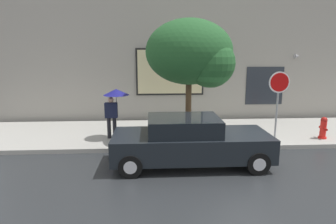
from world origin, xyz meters
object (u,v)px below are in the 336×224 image
pedestrian_with_umbrella (115,100)px  parked_car (190,141)px  fire_hydrant (323,128)px  street_tree (193,54)px  stop_sign (279,92)px

pedestrian_with_umbrella → parked_car: bearing=-43.9°
fire_hydrant → street_tree: street_tree is taller
parked_car → fire_hydrant: size_ratio=5.63×
parked_car → stop_sign: (3.42, 1.87, 1.18)m
fire_hydrant → pedestrian_with_umbrella: pedestrian_with_umbrella is taller
fire_hydrant → stop_sign: (-1.79, 0.02, 1.35)m
fire_hydrant → pedestrian_with_umbrella: size_ratio=0.44×
fire_hydrant → street_tree: size_ratio=0.19×
parked_car → stop_sign: stop_sign is taller
stop_sign → street_tree: bearing=178.3°
pedestrian_with_umbrella → street_tree: size_ratio=0.43×
street_tree → parked_car: bearing=-100.3°
fire_hydrant → pedestrian_with_umbrella: bearing=176.3°
pedestrian_with_umbrella → street_tree: 3.25m
parked_car → pedestrian_with_umbrella: 3.50m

